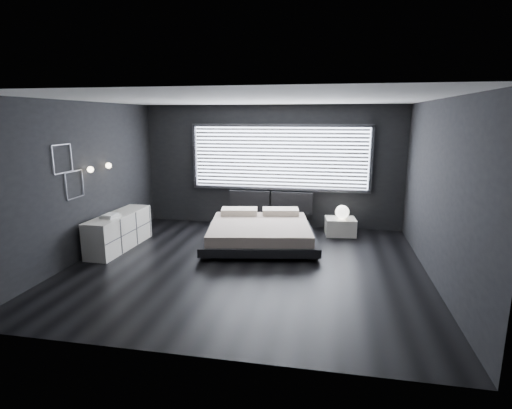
# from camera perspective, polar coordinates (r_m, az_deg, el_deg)

# --- Properties ---
(room) EXTENTS (6.04, 6.00, 2.80)m
(room) POSITION_cam_1_polar(r_m,az_deg,el_deg) (6.64, -1.37, 2.67)
(room) COLOR black
(room) RESTS_ON ground
(window) EXTENTS (4.14, 0.09, 1.52)m
(window) POSITION_cam_1_polar(r_m,az_deg,el_deg) (9.22, 3.38, 6.69)
(window) COLOR white
(window) RESTS_ON ground
(headboard) EXTENTS (1.96, 0.16, 0.52)m
(headboard) POSITION_cam_1_polar(r_m,az_deg,el_deg) (9.35, 2.11, 0.33)
(headboard) COLOR black
(headboard) RESTS_ON ground
(sconce_near) EXTENTS (0.18, 0.11, 0.11)m
(sconce_near) POSITION_cam_1_polar(r_m,az_deg,el_deg) (7.78, -22.60, 4.65)
(sconce_near) COLOR silver
(sconce_near) RESTS_ON ground
(sconce_far) EXTENTS (0.18, 0.11, 0.11)m
(sconce_far) POSITION_cam_1_polar(r_m,az_deg,el_deg) (8.29, -20.34, 5.24)
(sconce_far) COLOR silver
(sconce_far) RESTS_ON ground
(wall_art_upper) EXTENTS (0.01, 0.48, 0.48)m
(wall_art_upper) POSITION_cam_1_polar(r_m,az_deg,el_deg) (7.32, -25.92, 5.90)
(wall_art_upper) COLOR #47474C
(wall_art_upper) RESTS_ON ground
(wall_art_lower) EXTENTS (0.01, 0.48, 0.48)m
(wall_art_lower) POSITION_cam_1_polar(r_m,az_deg,el_deg) (7.58, -24.48, 2.61)
(wall_art_lower) COLOR #47474C
(wall_art_lower) RESTS_ON ground
(bed) EXTENTS (2.52, 2.44, 0.57)m
(bed) POSITION_cam_1_polar(r_m,az_deg,el_deg) (8.08, 0.53, -3.84)
(bed) COLOR black
(bed) RESTS_ON ground
(nightstand) EXTENTS (0.69, 0.60, 0.37)m
(nightstand) POSITION_cam_1_polar(r_m,az_deg,el_deg) (8.91, 11.94, -3.09)
(nightstand) COLOR white
(nightstand) RESTS_ON ground
(orb_lamp) EXTENTS (0.30, 0.30, 0.30)m
(orb_lamp) POSITION_cam_1_polar(r_m,az_deg,el_deg) (8.80, 12.21, -1.05)
(orb_lamp) COLOR white
(orb_lamp) RESTS_ON nightstand
(dresser) EXTENTS (0.54, 1.73, 0.69)m
(dresser) POSITION_cam_1_polar(r_m,az_deg,el_deg) (8.25, -18.93, -3.60)
(dresser) COLOR white
(dresser) RESTS_ON ground
(book_stack) EXTENTS (0.29, 0.36, 0.07)m
(book_stack) POSITION_cam_1_polar(r_m,az_deg,el_deg) (7.93, -20.10, -1.52)
(book_stack) COLOR white
(book_stack) RESTS_ON dresser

